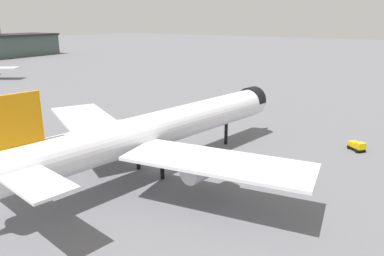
% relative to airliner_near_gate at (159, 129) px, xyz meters
% --- Properties ---
extents(ground, '(900.00, 900.00, 0.00)m').
position_rel_airliner_near_gate_xyz_m(ground, '(1.08, 0.26, -7.00)').
color(ground, slate).
extents(airliner_near_gate, '(60.59, 54.98, 15.91)m').
position_rel_airliner_near_gate_xyz_m(airliner_near_gate, '(0.00, 0.00, 0.00)').
color(airliner_near_gate, white).
rests_on(airliner_near_gate, ground).
extents(baggage_tug_wing, '(3.30, 3.50, 1.85)m').
position_rel_airliner_near_gate_xyz_m(baggage_tug_wing, '(28.49, -24.26, -6.03)').
color(baggage_tug_wing, black).
rests_on(baggage_tug_wing, ground).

